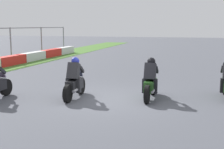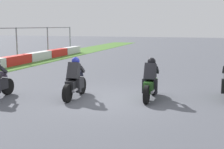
{
  "view_description": "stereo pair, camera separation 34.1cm",
  "coord_description": "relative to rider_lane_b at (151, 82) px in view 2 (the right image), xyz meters",
  "views": [
    {
      "loc": [
        -10.24,
        -2.93,
        2.65
      ],
      "look_at": [
        0.06,
        0.01,
        0.9
      ],
      "focal_mm": 48.1,
      "sensor_mm": 36.0,
      "label": 1
    },
    {
      "loc": [
        -10.14,
        -3.25,
        2.65
      ],
      "look_at": [
        0.06,
        0.01,
        0.9
      ],
      "focal_mm": 48.1,
      "sensor_mm": 36.0,
      "label": 2
    }
  ],
  "objects": [
    {
      "name": "rider_lane_c",
      "position": [
        -0.66,
        2.7,
        0.0
      ],
      "size": [
        2.04,
        0.55,
        1.51
      ],
      "rotation": [
        0.0,
        0.0,
        0.05
      ],
      "color": "black",
      "rests_on": "ground_plane"
    },
    {
      "name": "rider_lane_b",
      "position": [
        0.0,
        0.0,
        0.0
      ],
      "size": [
        2.04,
        0.54,
        1.51
      ],
      "rotation": [
        0.0,
        0.0,
        -0.0
      ],
      "color": "black",
      "rests_on": "ground_plane"
    },
    {
      "name": "ground_plane",
      "position": [
        -0.44,
        1.33,
        -0.62
      ],
      "size": [
        120.0,
        120.0,
        0.0
      ],
      "primitive_type": "plane",
      "color": "#4E5159"
    }
  ]
}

